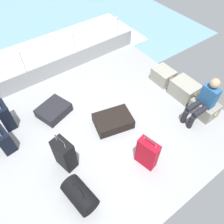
# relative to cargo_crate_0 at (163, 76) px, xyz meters

# --- Properties ---
(ground_plane) EXTENTS (4.40, 5.20, 0.06)m
(ground_plane) POSITION_rel_cargo_crate_0_xyz_m (0.30, -2.16, -0.20)
(ground_plane) COLOR #939699
(gunwale_port) EXTENTS (0.06, 5.20, 0.45)m
(gunwale_port) POSITION_rel_cargo_crate_0_xyz_m (-1.87, -2.16, 0.05)
(gunwale_port) COLOR #939699
(gunwale_port) RESTS_ON ground_plane
(railing_port) EXTENTS (0.04, 4.20, 1.02)m
(railing_port) POSITION_rel_cargo_crate_0_xyz_m (-1.87, -2.16, 0.61)
(railing_port) COLOR silver
(railing_port) RESTS_ON ground_plane
(sea_wake) EXTENTS (12.00, 12.00, 0.01)m
(sea_wake) POSITION_rel_cargo_crate_0_xyz_m (-3.30, -2.16, -0.51)
(sea_wake) COLOR #6B99A8
(sea_wake) RESTS_ON ground_plane
(cargo_crate_0) EXTENTS (0.56, 0.43, 0.35)m
(cargo_crate_0) POSITION_rel_cargo_crate_0_xyz_m (0.00, 0.00, 0.00)
(cargo_crate_0) COLOR gray
(cargo_crate_0) RESTS_ON ground_plane
(cargo_crate_1) EXTENTS (0.66, 0.47, 0.41)m
(cargo_crate_1) POSITION_rel_cargo_crate_0_xyz_m (0.69, 0.02, 0.03)
(cargo_crate_1) COLOR gray
(cargo_crate_1) RESTS_ON ground_plane
(cargo_crate_2) EXTENTS (0.60, 0.43, 0.35)m
(cargo_crate_2) POSITION_rel_cargo_crate_0_xyz_m (1.35, -0.05, -0.00)
(cargo_crate_2) COLOR gray
(cargo_crate_2) RESTS_ON ground_plane
(passenger_seated) EXTENTS (0.34, 0.66, 1.05)m
(passenger_seated) POSITION_rel_cargo_crate_0_xyz_m (1.35, -0.22, 0.36)
(passenger_seated) COLOR #26598C
(passenger_seated) RESTS_ON ground_plane
(suitcase_0) EXTENTS (0.74, 0.91, 0.23)m
(suitcase_0) POSITION_rel_cargo_crate_0_xyz_m (0.40, -1.90, -0.06)
(suitcase_0) COLOR black
(suitcase_0) RESTS_ON ground_plane
(suitcase_1) EXTENTS (0.40, 0.24, 0.79)m
(suitcase_1) POSITION_rel_cargo_crate_0_xyz_m (-0.94, -3.74, 0.14)
(suitcase_1) COLOR black
(suitcase_1) RESTS_ON ground_plane
(suitcase_2) EXTENTS (0.74, 0.81, 0.22)m
(suitcase_2) POSITION_rel_cargo_crate_0_xyz_m (-0.65, -2.80, -0.07)
(suitcase_2) COLOR black
(suitcase_2) RESTS_ON ground_plane
(suitcase_3) EXTENTS (0.43, 0.29, 0.73)m
(suitcase_3) POSITION_rel_cargo_crate_0_xyz_m (-0.40, -3.97, 0.08)
(suitcase_3) COLOR black
(suitcase_3) RESTS_ON ground_plane
(suitcase_4) EXTENTS (0.43, 0.32, 0.85)m
(suitcase_4) POSITION_rel_cargo_crate_0_xyz_m (0.64, -3.17, 0.17)
(suitcase_4) COLOR black
(suitcase_4) RESTS_ON ground_plane
(suitcase_5) EXTENTS (0.43, 0.26, 0.79)m
(suitcase_5) POSITION_rel_cargo_crate_0_xyz_m (1.51, -1.94, 0.16)
(suitcase_5) COLOR #B70C1E
(suitcase_5) RESTS_ON ground_plane
(duffel_bag) EXTENTS (0.66, 0.43, 0.51)m
(duffel_bag) POSITION_rel_cargo_crate_0_xyz_m (1.37, -3.31, 0.01)
(duffel_bag) COLOR black
(duffel_bag) RESTS_ON ground_plane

